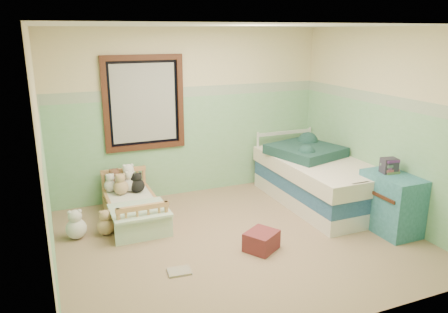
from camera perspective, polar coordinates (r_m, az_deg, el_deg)
name	(u,v)px	position (r m, az deg, el deg)	size (l,w,h in m)	color
floor	(239,240)	(5.44, 1.97, -10.78)	(4.20, 3.60, 0.02)	#8B6F51
ceiling	(241,25)	(4.86, 2.26, 16.79)	(4.20, 3.60, 0.02)	white
wall_back	(190,113)	(6.64, -4.43, 5.64)	(4.20, 0.04, 2.50)	beige
wall_front	(337,191)	(3.52, 14.48, -4.37)	(4.20, 0.04, 2.50)	beige
wall_left	(42,160)	(4.57, -22.58, -0.41)	(0.04, 3.60, 2.50)	beige
wall_right	(385,125)	(6.17, 20.17, 3.88)	(0.04, 3.60, 2.50)	beige
wainscot_mint	(191,146)	(6.74, -4.30, 1.44)	(4.20, 0.01, 1.50)	#72AE72
border_strip	(190,92)	(6.58, -4.45, 8.40)	(4.20, 0.01, 0.15)	#4A6C52
window_frame	(144,103)	(6.39, -10.36, 6.83)	(1.16, 0.06, 1.36)	black
window_blinds	(144,103)	(6.40, -10.38, 6.84)	(0.92, 0.01, 1.12)	#B9B9B2
toddler_bed_frame	(134,214)	(6.03, -11.67, -7.39)	(0.64, 1.28, 0.16)	#B77246
toddler_mattress	(133,204)	(5.97, -11.74, -6.13)	(0.59, 1.23, 0.12)	silver
patchwork_quilt	(139,210)	(5.58, -10.97, -6.88)	(0.70, 0.64, 0.03)	#86BFDA
plush_bed_brown	(115,183)	(6.36, -14.05, -3.31)	(0.21, 0.21, 0.21)	brown
plush_bed_white	(129,180)	(6.38, -12.28, -2.99)	(0.24, 0.24, 0.24)	white
plush_bed_tan	(121,187)	(6.16, -13.26, -3.93)	(0.20, 0.20, 0.20)	tan
plush_bed_dark	(138,186)	(6.20, -11.16, -3.73)	(0.19, 0.19, 0.19)	black
plush_floor_cream	(76,229)	(5.70, -18.68, -8.89)	(0.25, 0.25, 0.25)	silver
plush_floor_tan	(106,226)	(5.70, -15.12, -8.76)	(0.22, 0.22, 0.22)	tan
twin_bed_frame	(317,196)	(6.61, 12.06, -5.03)	(1.03, 2.06, 0.22)	white
twin_boxspring	(318,182)	(6.53, 12.17, -3.22)	(1.03, 2.06, 0.22)	navy
twin_mattress	(319,167)	(6.46, 12.29, -1.38)	(1.07, 2.11, 0.22)	white
teal_blanket	(305,151)	(6.62, 10.56, 0.76)	(0.88, 0.93, 0.14)	black
dresser	(391,203)	(5.89, 20.93, -5.70)	(0.46, 0.74, 0.74)	#235D67
book_stack	(389,166)	(5.82, 20.68, -1.11)	(0.19, 0.15, 0.19)	#412B2B
red_pillow	(261,241)	(5.17, 4.89, -10.88)	(0.36, 0.31, 0.22)	#A42429
floor_book	(179,271)	(4.78, -5.85, -14.66)	(0.24, 0.19, 0.02)	gold
extra_plush_0	(120,187)	(6.22, -13.43, -3.90)	(0.17, 0.17, 0.17)	silver
extra_plush_1	(135,185)	(6.23, -11.55, -3.72)	(0.18, 0.18, 0.18)	black
extra_plush_2	(111,186)	(6.30, -14.54, -3.68)	(0.18, 0.18, 0.18)	silver
extra_plush_3	(130,184)	(6.25, -12.09, -3.56)	(0.20, 0.20, 0.20)	silver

